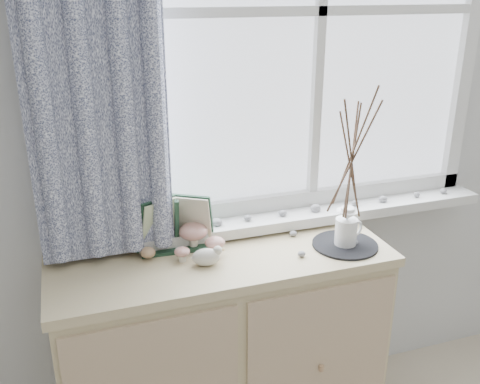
{
  "coord_description": "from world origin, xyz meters",
  "views": [
    {
      "loc": [
        -0.63,
        0.15,
        1.73
      ],
      "look_at": [
        -0.1,
        1.7,
        1.1
      ],
      "focal_mm": 40.0,
      "sensor_mm": 36.0,
      "label": 1
    }
  ],
  "objects": [
    {
      "name": "sideboard_pebbles",
      "position": [
        0.15,
        1.75,
        0.86
      ],
      "size": [
        0.33,
        0.23,
        0.02
      ],
      "color": "gray",
      "rests_on": "sideboard"
    },
    {
      "name": "wooden_eggs",
      "position": [
        -0.42,
        1.84,
        0.88
      ],
      "size": [
        0.09,
        0.11,
        0.06
      ],
      "color": "tan",
      "rests_on": "sideboard"
    },
    {
      "name": "sideboard",
      "position": [
        -0.15,
        1.75,
        0.43
      ],
      "size": [
        1.2,
        0.45,
        0.85
      ],
      "color": "tan",
      "rests_on": "ground"
    },
    {
      "name": "twig_pitcher",
      "position": [
        0.3,
        1.68,
        1.2
      ],
      "size": [
        0.28,
        0.28,
        0.6
      ],
      "rotation": [
        0.0,
        0.0,
        0.42
      ],
      "color": "white",
      "rests_on": "crocheted_doily"
    },
    {
      "name": "botanical_book",
      "position": [
        -0.29,
        1.83,
        0.95
      ],
      "size": [
        0.31,
        0.15,
        0.21
      ],
      "primitive_type": null,
      "rotation": [
        0.0,
        0.0,
        -0.06
      ],
      "color": "#1B3927",
      "rests_on": "sideboard"
    },
    {
      "name": "crocheted_doily",
      "position": [
        0.3,
        1.68,
        0.85
      ],
      "size": [
        0.24,
        0.24,
        0.01
      ],
      "primitive_type": "cylinder",
      "color": "black",
      "rests_on": "sideboard"
    },
    {
      "name": "toadstool_cluster",
      "position": [
        -0.22,
        1.81,
        0.91
      ],
      "size": [
        0.18,
        0.16,
        0.1
      ],
      "color": "white",
      "rests_on": "sideboard"
    },
    {
      "name": "songbird_figurine",
      "position": [
        -0.22,
        1.7,
        0.88
      ],
      "size": [
        0.14,
        0.08,
        0.07
      ],
      "primitive_type": null,
      "rotation": [
        0.0,
        0.0,
        -0.16
      ],
      "color": "silver",
      "rests_on": "sideboard"
    }
  ]
}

